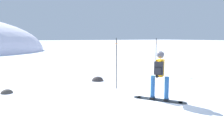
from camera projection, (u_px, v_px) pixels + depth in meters
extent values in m
plane|color=white|center=(149.00, 99.00, 7.57)|extent=(300.00, 300.00, 0.00)
cube|color=black|center=(159.00, 100.00, 7.37)|extent=(1.09, 1.46, 0.02)
cylinder|color=black|center=(138.00, 97.00, 7.70)|extent=(0.28, 0.28, 0.02)
cylinder|color=black|center=(183.00, 103.00, 7.03)|extent=(0.28, 0.28, 0.02)
cube|color=black|center=(152.00, 98.00, 7.46)|extent=(0.29, 0.26, 0.06)
cube|color=black|center=(166.00, 100.00, 7.26)|extent=(0.29, 0.26, 0.06)
cylinder|color=#235699|center=(153.00, 87.00, 7.42)|extent=(0.15, 0.15, 0.82)
cylinder|color=#235699|center=(167.00, 89.00, 7.21)|extent=(0.15, 0.15, 0.82)
cube|color=#F4A314|center=(160.00, 68.00, 7.23)|extent=(0.42, 0.38, 0.58)
cylinder|color=#F4A314|center=(159.00, 69.00, 7.02)|extent=(0.18, 0.20, 0.57)
cylinder|color=#F4A314|center=(162.00, 67.00, 7.44)|extent=(0.18, 0.20, 0.57)
sphere|color=black|center=(157.00, 76.00, 7.05)|extent=(0.11, 0.11, 0.11)
sphere|color=black|center=(160.00, 74.00, 7.50)|extent=(0.11, 0.11, 0.11)
cube|color=#232328|center=(159.00, 68.00, 7.05)|extent=(0.30, 0.33, 0.44)
cube|color=#232328|center=(158.00, 71.00, 6.97)|extent=(0.16, 0.20, 0.20)
sphere|color=tan|center=(160.00, 56.00, 7.18)|extent=(0.21, 0.21, 0.21)
sphere|color=#4C4C56|center=(160.00, 55.00, 7.18)|extent=(0.25, 0.25, 0.25)
cube|color=navy|center=(161.00, 55.00, 7.30)|extent=(0.12, 0.16, 0.08)
cylinder|color=black|center=(156.00, 56.00, 12.84)|extent=(0.04, 0.04, 2.08)
cylinder|color=orange|center=(156.00, 42.00, 12.74)|extent=(0.20, 0.20, 0.02)
cone|color=black|center=(156.00, 38.00, 12.71)|extent=(0.04, 0.04, 0.08)
cylinder|color=black|center=(116.00, 64.00, 8.94)|extent=(0.04, 0.04, 2.09)
cylinder|color=orange|center=(116.00, 44.00, 8.83)|extent=(0.20, 0.20, 0.02)
cone|color=black|center=(116.00, 38.00, 8.81)|extent=(0.04, 0.04, 0.08)
ellipsoid|color=#383333|center=(98.00, 81.00, 10.67)|extent=(0.61, 0.52, 0.43)
ellipsoid|color=#4C4742|center=(7.00, 93.00, 8.29)|extent=(0.45, 0.38, 0.32)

